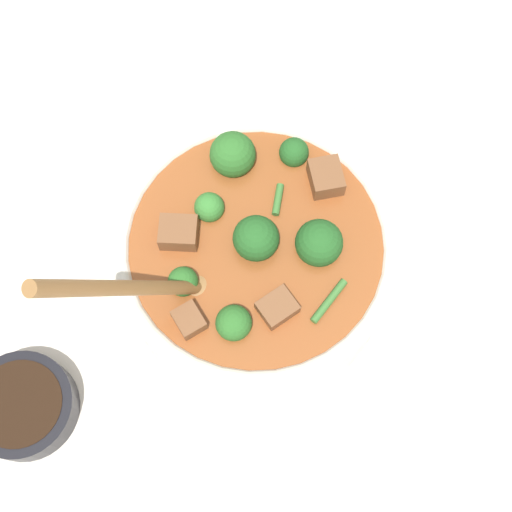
% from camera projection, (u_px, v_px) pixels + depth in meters
% --- Properties ---
extents(ground_plane, '(4.00, 4.00, 0.00)m').
position_uv_depth(ground_plane, '(256.00, 279.00, 0.74)').
color(ground_plane, silver).
extents(stew_bowl, '(0.29, 0.26, 0.30)m').
position_uv_depth(stew_bowl, '(256.00, 258.00, 0.69)').
color(stew_bowl, white).
rests_on(stew_bowl, ground_plane).
extents(condiment_bowl, '(0.10, 0.10, 0.03)m').
position_uv_depth(condiment_bowl, '(23.00, 406.00, 0.68)').
color(condiment_bowl, black).
rests_on(condiment_bowl, ground_plane).
extents(empty_plate, '(0.20, 0.20, 0.02)m').
position_uv_depth(empty_plate, '(441.00, 96.00, 0.81)').
color(empty_plate, white).
rests_on(empty_plate, ground_plane).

